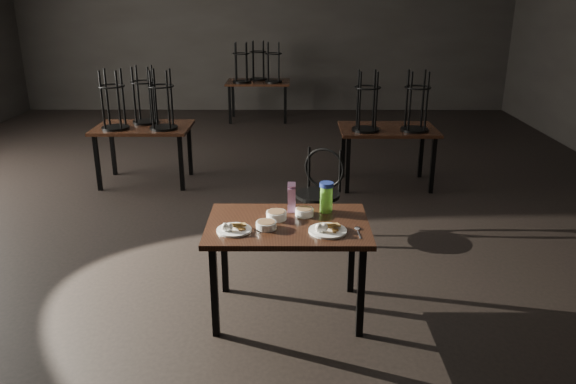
{
  "coord_description": "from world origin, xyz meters",
  "views": [
    {
      "loc": [
        0.51,
        -5.77,
        2.36
      ],
      "look_at": [
        0.5,
        -1.55,
        0.85
      ],
      "focal_mm": 35.0,
      "sensor_mm": 36.0,
      "label": 1
    }
  ],
  "objects_px": {
    "water_bottle": "(326,197)",
    "main_table": "(288,233)",
    "bentwood_chair": "(320,187)",
    "juice_carton": "(292,198)"
  },
  "relations": [
    {
      "from": "bentwood_chair",
      "to": "juice_carton",
      "type": "bearing_deg",
      "value": -81.39
    },
    {
      "from": "bentwood_chair",
      "to": "water_bottle",
      "type": "bearing_deg",
      "value": -68.47
    },
    {
      "from": "main_table",
      "to": "bentwood_chair",
      "type": "xyz_separation_m",
      "value": [
        0.32,
        1.39,
        -0.13
      ]
    },
    {
      "from": "water_bottle",
      "to": "bentwood_chair",
      "type": "height_order",
      "value": "water_bottle"
    },
    {
      "from": "water_bottle",
      "to": "main_table",
      "type": "bearing_deg",
      "value": -142.33
    },
    {
      "from": "main_table",
      "to": "juice_carton",
      "type": "bearing_deg",
      "value": 82.99
    },
    {
      "from": "juice_carton",
      "to": "bentwood_chair",
      "type": "xyz_separation_m",
      "value": [
        0.29,
        1.16,
        -0.32
      ]
    },
    {
      "from": "juice_carton",
      "to": "bentwood_chair",
      "type": "distance_m",
      "value": 1.24
    },
    {
      "from": "water_bottle",
      "to": "bentwood_chair",
      "type": "distance_m",
      "value": 1.21
    },
    {
      "from": "bentwood_chair",
      "to": "main_table",
      "type": "bearing_deg",
      "value": -80.28
    }
  ]
}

